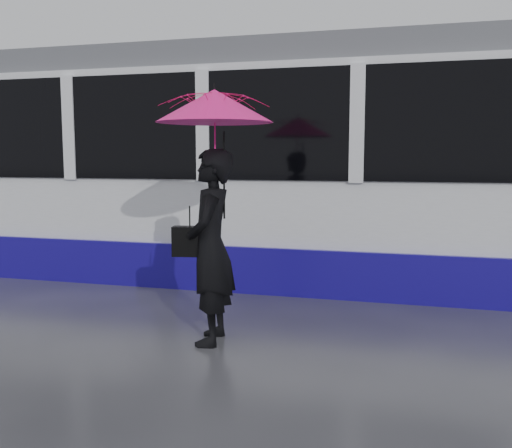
% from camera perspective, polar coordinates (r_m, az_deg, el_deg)
% --- Properties ---
extents(ground, '(90.00, 90.00, 0.00)m').
position_cam_1_polar(ground, '(6.31, 0.10, -9.84)').
color(ground, '#2A2A2F').
rests_on(ground, ground).
extents(rails, '(34.00, 1.51, 0.02)m').
position_cam_1_polar(rails, '(8.67, 4.49, -5.18)').
color(rails, '#3F3D38').
rests_on(rails, ground).
extents(tram, '(26.00, 2.56, 3.35)m').
position_cam_1_polar(tram, '(8.33, 14.24, 5.43)').
color(tram, white).
rests_on(tram, ground).
extents(woman, '(0.56, 0.75, 1.88)m').
position_cam_1_polar(woman, '(5.49, -4.56, -2.32)').
color(woman, black).
rests_on(woman, ground).
extents(umbrella, '(1.27, 1.27, 1.27)m').
position_cam_1_polar(umbrella, '(5.41, -4.16, 9.43)').
color(umbrella, '#FF1573').
rests_on(umbrella, ground).
extents(handbag, '(0.35, 0.20, 0.47)m').
position_cam_1_polar(handbag, '(5.58, -6.61, -1.72)').
color(handbag, black).
rests_on(handbag, ground).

